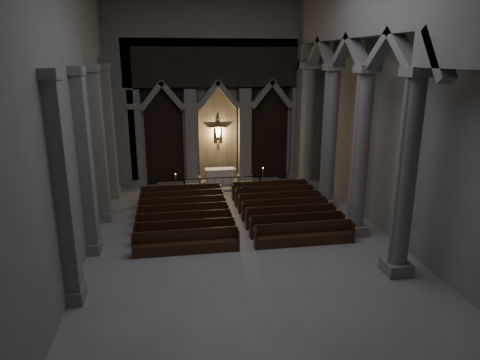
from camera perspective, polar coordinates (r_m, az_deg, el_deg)
The scene contains 11 objects.
room at distance 17.06m, azimuth 1.44°, elevation 13.56°, with size 24.00×24.10×12.00m.
sanctuary_wall at distance 28.51m, azimuth -3.01°, elevation 12.54°, with size 14.00×0.77×12.00m.
right_arcade at distance 20.06m, azimuth 16.80°, elevation 13.92°, with size 1.00×24.00×12.00m.
left_pilasters at distance 21.02m, azimuth -18.93°, elevation 3.00°, with size 0.60×13.00×8.03m.
sanctuary_step at distance 28.74m, azimuth -2.61°, elevation -0.70°, with size 8.50×2.60×0.15m, color gray.
altar at distance 28.81m, azimuth -2.66°, elevation 0.55°, with size 2.00×0.80×1.01m.
altar_rail at distance 27.47m, azimuth -2.34°, elevation -0.24°, with size 4.99×0.09×0.98m.
candle_stand_left at distance 27.22m, azimuth -8.52°, elevation -1.17°, with size 0.23×0.23×1.37m.
candle_stand_right at distance 27.62m, azimuth 3.06°, elevation -0.63°, with size 0.27×0.27×1.59m.
pews at distance 22.65m, azimuth -0.68°, elevation -4.64°, with size 10.07×7.47×1.04m.
worshipper at distance 25.02m, azimuth 0.75°, elevation -2.05°, with size 0.42×0.28×1.15m, color black.
Camera 1 is at (-3.19, -16.74, 8.32)m, focal length 32.00 mm.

